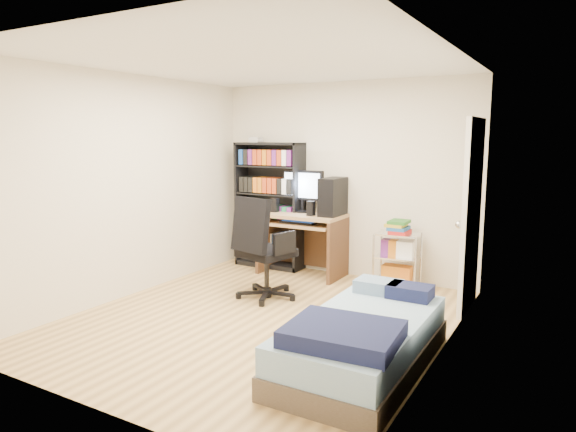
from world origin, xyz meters
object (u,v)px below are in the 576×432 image
Objects in this scene: computer_desk at (311,219)px; bed at (362,340)px; office_chair at (263,266)px; media_shelf at (270,204)px.

computer_desk is 2.84m from bed.
office_chair is 1.97m from bed.
media_shelf is 3.38m from bed.
media_shelf is at bearing 172.59° from computer_desk.
bed is at bearing -45.49° from media_shelf.
media_shelf is 0.72m from computer_desk.
media_shelf is 1.53m from office_chair.
computer_desk is (0.70, -0.09, -0.15)m from media_shelf.
media_shelf is at bearing 132.71° from office_chair.
media_shelf is at bearing 134.51° from bed.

